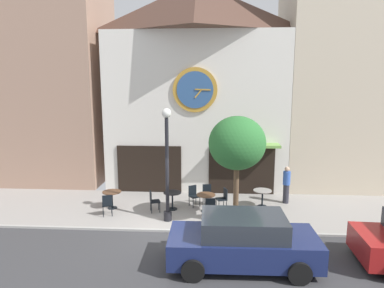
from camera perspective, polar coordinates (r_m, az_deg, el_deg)
The scene contains 18 objects.
ground_plane at distance 12.16m, azimuth -4.21°, elevation -15.80°, with size 29.37×10.52×0.13m.
clock_building at distance 17.57m, azimuth 0.80°, elevation 10.05°, with size 8.96×4.35×10.14m.
neighbor_building_left at distance 20.55m, azimuth -23.27°, elevation 10.02°, with size 6.60×4.61×11.09m.
neighbor_building_right at distance 19.71m, azimuth 24.66°, elevation 14.02°, with size 6.41×4.66×13.88m.
street_lamp at distance 13.01m, azimuth -4.18°, elevation -3.52°, with size 0.36×0.36×4.38m.
street_tree at distance 12.44m, azimuth 7.55°, elevation 0.04°, with size 2.08×1.87×4.14m.
cafe_table_center at distance 15.11m, azimuth -13.24°, elevation -8.42°, with size 0.80×0.80×0.74m.
cafe_table_near_door at distance 14.61m, azimuth -3.30°, elevation -8.81°, with size 0.76×0.76×0.75m.
cafe_table_near_curb at distance 14.38m, azimuth 2.35°, elevation -9.14°, with size 0.78×0.78×0.74m.
cafe_table_leftmost at distance 15.19m, azimuth 11.70°, elevation -8.26°, with size 0.78×0.78×0.74m.
cafe_chair_mid_row at distance 15.00m, azimuth 0.26°, elevation -8.37°, with size 0.55×0.55×0.90m.
cafe_chair_near_tree at distance 14.68m, azimuth 5.25°, elevation -8.84°, with size 0.51×0.51×0.90m.
cafe_chair_curbside at distance 14.31m, azimuth -14.00°, elevation -9.61°, with size 0.51×0.51×0.90m.
cafe_chair_right_end at distance 13.58m, azimuth 3.07°, elevation -10.41°, with size 0.45×0.45×0.90m.
cafe_chair_under_awning at distance 14.41m, azimuth -6.54°, elevation -9.23°, with size 0.50×0.50×0.90m.
cafe_chair_facing_wall at distance 15.16m, azimuth 2.56°, elevation -8.18°, with size 0.47×0.47×0.90m.
pedestrian_blue at distance 15.82m, azimuth 15.51°, elevation -6.51°, with size 0.44×0.44×1.67m.
parked_car_navy at distance 10.41m, azimuth 8.51°, elevation -15.75°, with size 4.33×2.08×1.55m.
Camera 1 is at (1.55, -11.47, 5.28)m, focal length 31.90 mm.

